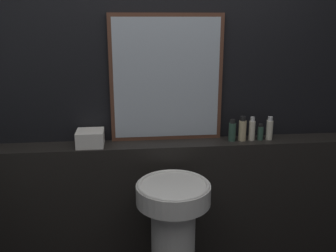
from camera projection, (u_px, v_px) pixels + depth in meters
wall_back at (158, 97)px, 2.55m from camera, size 8.00×0.06×2.50m
vanity_counter at (160, 208)px, 2.63m from camera, size 2.79×0.21×0.96m
pedestal_sink at (173, 235)px, 2.25m from camera, size 0.44×0.44×0.85m
mirror at (167, 79)px, 2.47m from camera, size 0.75×0.03×0.84m
towel_stack at (90, 138)px, 2.44m from camera, size 0.17×0.17×0.10m
shampoo_bottle at (232, 131)px, 2.53m from camera, size 0.05×0.05×0.15m
conditioner_bottle at (242, 129)px, 2.53m from camera, size 0.05×0.05×0.17m
lotion_bottle at (252, 129)px, 2.54m from camera, size 0.04×0.04×0.16m
body_wash_bottle at (260, 132)px, 2.55m from camera, size 0.04×0.04×0.11m
hand_soap_bottle at (269, 129)px, 2.55m from camera, size 0.04×0.04×0.16m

